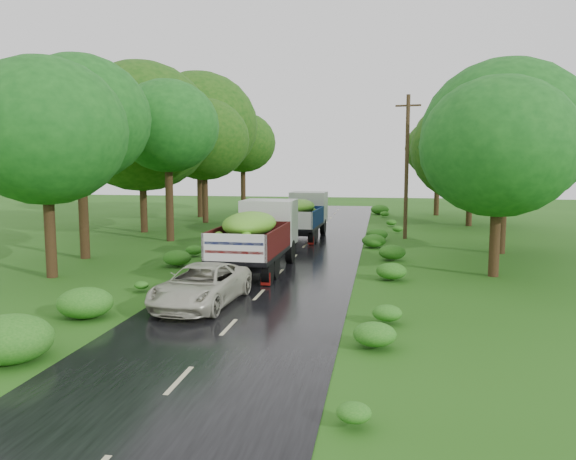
% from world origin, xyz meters
% --- Properties ---
extents(ground, '(120.00, 120.00, 0.00)m').
position_xyz_m(ground, '(0.00, 0.00, 0.00)').
color(ground, '#1F4F10').
rests_on(ground, ground).
extents(road, '(6.50, 80.00, 0.02)m').
position_xyz_m(road, '(0.00, 5.00, 0.01)').
color(road, black).
rests_on(road, ground).
extents(road_lines, '(0.12, 69.60, 0.00)m').
position_xyz_m(road_lines, '(0.00, 6.00, 0.02)').
color(road_lines, '#BFB78C').
rests_on(road_lines, road).
extents(truck_near, '(2.63, 7.07, 2.95)m').
position_xyz_m(truck_near, '(-1.04, 8.63, 1.67)').
color(truck_near, black).
rests_on(truck_near, ground).
extents(truck_far, '(2.58, 6.68, 2.77)m').
position_xyz_m(truck_far, '(-0.57, 19.30, 1.57)').
color(truck_far, black).
rests_on(truck_far, ground).
extents(car, '(2.57, 4.94, 1.33)m').
position_xyz_m(car, '(-1.57, 2.28, 0.68)').
color(car, beige).
rests_on(car, road).
extents(utility_pole, '(1.53, 0.39, 8.76)m').
position_xyz_m(utility_pole, '(5.71, 20.00, 4.51)').
color(utility_pole, '#382616').
rests_on(utility_pole, ground).
extents(trees_left, '(7.24, 34.33, 9.81)m').
position_xyz_m(trees_left, '(-10.09, 21.88, 6.81)').
color(trees_left, black).
rests_on(trees_left, ground).
extents(trees_right, '(5.62, 30.61, 7.98)m').
position_xyz_m(trees_right, '(9.94, 21.60, 5.73)').
color(trees_right, black).
rests_on(trees_right, ground).
extents(shrubs, '(11.90, 44.00, 0.70)m').
position_xyz_m(shrubs, '(0.00, 14.00, 0.35)').
color(shrubs, '#1F6417').
rests_on(shrubs, ground).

